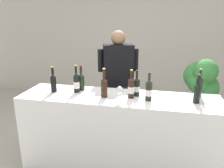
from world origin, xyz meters
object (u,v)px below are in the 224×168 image
(wine_bottle_6, at_px, (81,81))
(wine_glass, at_px, (120,91))
(wine_bottle_7, at_px, (131,88))
(potted_shrub, at_px, (201,86))
(wine_bottle_4, at_px, (197,92))
(wine_bottle_0, at_px, (76,83))
(person_server, at_px, (118,90))
(wine_bottle_3, at_px, (149,90))
(wine_bottle_8, at_px, (104,86))
(wine_bottle_1, at_px, (53,82))
(wine_bottle_5, at_px, (199,86))
(wine_bottle_2, at_px, (137,87))

(wine_bottle_6, bearing_deg, wine_glass, -29.35)
(wine_bottle_7, distance_m, potted_shrub, 1.49)
(wine_bottle_4, bearing_deg, wine_bottle_0, 177.17)
(wine_bottle_0, xyz_separation_m, wine_bottle_4, (1.41, -0.07, -0.00))
(potted_shrub, bearing_deg, person_server, -161.06)
(wine_bottle_0, bearing_deg, wine_bottle_4, -2.83)
(wine_bottle_3, xyz_separation_m, person_server, (-0.48, 0.72, -0.26))
(wine_bottle_8, bearing_deg, wine_bottle_4, 1.72)
(wine_bottle_1, xyz_separation_m, wine_bottle_5, (1.74, 0.17, 0.01))
(wine_bottle_2, height_order, wine_bottle_6, wine_bottle_6)
(wine_bottle_1, bearing_deg, wine_glass, -11.26)
(wine_bottle_7, bearing_deg, potted_shrub, 48.71)
(wine_bottle_2, xyz_separation_m, person_server, (-0.33, 0.59, -0.25))
(wine_bottle_6, relative_size, person_server, 0.19)
(wine_bottle_1, distance_m, potted_shrub, 2.24)
(wine_bottle_5, height_order, wine_bottle_6, wine_bottle_5)
(wine_bottle_4, bearing_deg, wine_bottle_7, 179.45)
(wine_bottle_2, distance_m, wine_bottle_7, 0.10)
(wine_bottle_2, bearing_deg, wine_bottle_0, -178.20)
(wine_bottle_2, height_order, wine_bottle_5, wine_bottle_5)
(wine_bottle_3, height_order, person_server, person_server)
(wine_bottle_4, distance_m, person_server, 1.24)
(wine_bottle_8, relative_size, person_server, 0.20)
(wine_bottle_0, bearing_deg, potted_shrub, 32.13)
(wine_bottle_0, distance_m, wine_bottle_6, 0.10)
(wine_bottle_2, distance_m, wine_glass, 0.29)
(wine_bottle_2, xyz_separation_m, wine_bottle_6, (-0.71, 0.07, 0.01))
(wine_bottle_4, relative_size, potted_shrub, 0.25)
(wine_bottle_5, bearing_deg, person_server, 155.07)
(wine_bottle_5, relative_size, potted_shrub, 0.26)
(wine_bottle_1, bearing_deg, potted_shrub, 29.16)
(wine_bottle_8, relative_size, potted_shrub, 0.27)
(wine_bottle_0, relative_size, wine_bottle_4, 1.07)
(wine_bottle_1, distance_m, wine_bottle_4, 1.70)
(wine_bottle_4, distance_m, wine_bottle_8, 1.03)
(wine_bottle_1, xyz_separation_m, wine_bottle_7, (0.98, -0.02, -0.00))
(wine_bottle_7, bearing_deg, wine_bottle_8, -173.03)
(wine_bottle_0, height_order, wine_bottle_1, wine_bottle_0)
(wine_bottle_6, relative_size, potted_shrub, 0.25)
(wine_bottle_1, relative_size, potted_shrub, 0.25)
(wine_bottle_5, bearing_deg, wine_bottle_7, -166.02)
(wine_bottle_5, relative_size, wine_glass, 1.88)
(wine_bottle_6, xyz_separation_m, wine_glass, (0.55, -0.31, 0.01))
(wine_bottle_2, height_order, wine_glass, wine_bottle_2)
(wine_bottle_8, distance_m, potted_shrub, 1.74)
(wine_bottle_0, bearing_deg, person_server, 56.09)
(wine_bottle_0, relative_size, wine_bottle_2, 1.11)
(wine_bottle_4, bearing_deg, wine_bottle_1, 179.12)
(wine_bottle_0, relative_size, wine_bottle_1, 1.06)
(wine_bottle_0, bearing_deg, wine_bottle_5, 5.04)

